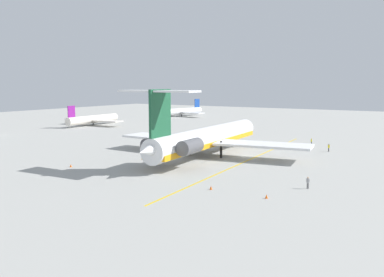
{
  "coord_description": "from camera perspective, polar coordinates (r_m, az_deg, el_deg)",
  "views": [
    {
      "loc": [
        -76.19,
        -34.04,
        14.87
      ],
      "look_at": [
        -2.72,
        11.5,
        3.3
      ],
      "focal_mm": 38.05,
      "sensor_mm": 36.0,
      "label": 1
    }
  ],
  "objects": [
    {
      "name": "airliner_mid_right",
      "position": [
        152.57,
        -13.53,
        2.66
      ],
      "size": [
        25.28,
        24.92,
        7.58
      ],
      "rotation": [
        0.0,
        0.0,
        0.03
      ],
      "color": "silver",
      "rests_on": "ground"
    },
    {
      "name": "safety_cone_wingtip",
      "position": [
        58.23,
        2.67,
        -6.9
      ],
      "size": [
        0.4,
        0.4,
        0.55
      ],
      "primitive_type": "cone",
      "color": "#EA590F",
      "rests_on": "ground"
    },
    {
      "name": "safety_cone_tail",
      "position": [
        54.7,
        10.4,
        -7.98
      ],
      "size": [
        0.4,
        0.4,
        0.55
      ],
      "primitive_type": "cone",
      "color": "#EA590F",
      "rests_on": "ground"
    },
    {
      "name": "main_jetliner",
      "position": [
        83.91,
        1.88,
        0.06
      ],
      "size": [
        48.19,
        42.76,
        14.03
      ],
      "rotation": [
        0.0,
        0.0,
        0.06
      ],
      "color": "white",
      "rests_on": "ground"
    },
    {
      "name": "ground_crew_near_tail",
      "position": [
        103.92,
        16.39,
        -0.29
      ],
      "size": [
        0.37,
        0.31,
        1.75
      ],
      "rotation": [
        0.0,
        0.0,
        2.24
      ],
      "color": "black",
      "rests_on": "ground"
    },
    {
      "name": "airliner_far_right",
      "position": [
        189.52,
        -1.62,
        3.82
      ],
      "size": [
        25.93,
        25.84,
        7.79
      ],
      "rotation": [
        0.0,
        0.0,
        2.93
      ],
      "color": "white",
      "rests_on": "ground"
    },
    {
      "name": "ground",
      "position": [
        84.76,
        7.6,
        -2.55
      ],
      "size": [
        335.0,
        335.0,
        0.0
      ],
      "primitive_type": "plane",
      "color": "#9E9E99"
    },
    {
      "name": "ground_crew_portside",
      "position": [
        60.72,
        15.94,
        -5.76
      ],
      "size": [
        0.28,
        0.44,
        1.76
      ],
      "rotation": [
        0.0,
        0.0,
        3.3
      ],
      "color": "black",
      "rests_on": "ground"
    },
    {
      "name": "taxiway_centreline",
      "position": [
        81.55,
        8.05,
        -2.95
      ],
      "size": [
        70.92,
        3.74,
        0.01
      ],
      "primitive_type": "cube",
      "rotation": [
        0.0,
        0.0,
        0.05
      ],
      "color": "gold",
      "rests_on": "ground"
    },
    {
      "name": "safety_cone_nose",
      "position": [
        76.8,
        -16.63,
        -3.65
      ],
      "size": [
        0.4,
        0.4,
        0.55
      ],
      "primitive_type": "cone",
      "color": "#EA590F",
      "rests_on": "ground"
    },
    {
      "name": "ground_crew_near_nose",
      "position": [
        95.07,
        18.62,
        -1.11
      ],
      "size": [
        0.28,
        0.42,
        1.73
      ],
      "rotation": [
        0.0,
        0.0,
        5.93
      ],
      "color": "black",
      "rests_on": "ground"
    }
  ]
}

